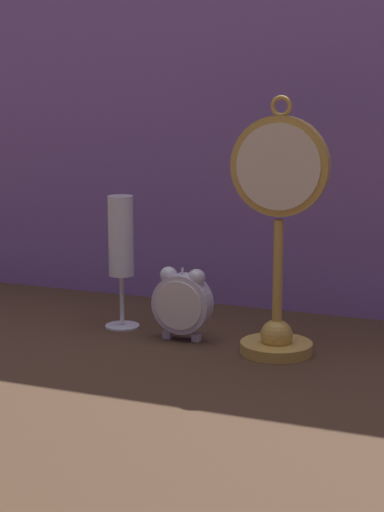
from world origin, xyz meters
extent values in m
plane|color=#422D1E|center=(0.00, 0.00, 0.00)|extent=(4.00, 4.00, 0.00)
cube|color=#8460A8|center=(0.00, 0.33, 0.35)|extent=(1.56, 0.01, 0.70)
cylinder|color=gold|center=(0.13, 0.09, 0.01)|extent=(0.10, 0.10, 0.02)
sphere|color=gold|center=(0.13, 0.09, 0.03)|extent=(0.05, 0.05, 0.05)
cylinder|color=gold|center=(0.13, 0.09, 0.11)|extent=(0.01, 0.01, 0.18)
cylinder|color=gold|center=(0.13, 0.09, 0.27)|extent=(0.14, 0.02, 0.14)
cylinder|color=beige|center=(0.13, 0.08, 0.27)|extent=(0.12, 0.00, 0.12)
torus|color=gold|center=(0.13, 0.09, 0.35)|extent=(0.03, 0.01, 0.03)
cube|color=silver|center=(-0.05, 0.10, 0.01)|extent=(0.01, 0.01, 0.01)
cube|color=silver|center=(0.00, 0.10, 0.01)|extent=(0.01, 0.01, 0.01)
cylinder|color=silver|center=(-0.02, 0.10, 0.06)|extent=(0.09, 0.03, 0.09)
cylinder|color=silver|center=(-0.02, 0.08, 0.06)|extent=(0.07, 0.00, 0.07)
sphere|color=silver|center=(-0.05, 0.10, 0.10)|extent=(0.03, 0.03, 0.03)
sphere|color=silver|center=(0.00, 0.10, 0.10)|extent=(0.03, 0.03, 0.03)
cylinder|color=silver|center=(-0.02, 0.10, 0.10)|extent=(0.00, 0.00, 0.02)
cylinder|color=silver|center=(-0.14, 0.13, 0.00)|extent=(0.05, 0.05, 0.01)
cylinder|color=silver|center=(-0.14, 0.13, 0.05)|extent=(0.01, 0.01, 0.08)
cylinder|color=white|center=(-0.14, 0.13, 0.15)|extent=(0.04, 0.04, 0.13)
cylinder|color=#DBC675|center=(-0.14, 0.13, 0.13)|extent=(0.04, 0.04, 0.08)
camera|label=1|loc=(0.45, -1.06, 0.38)|focal=60.00mm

